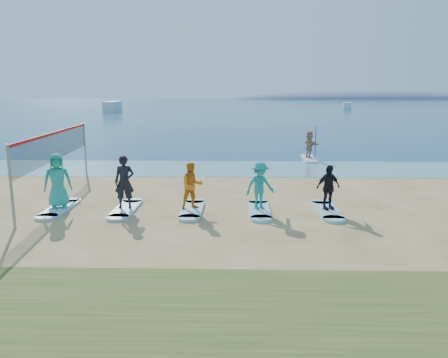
{
  "coord_description": "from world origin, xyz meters",
  "views": [
    {
      "loc": [
        -0.7,
        -12.28,
        3.91
      ],
      "look_at": [
        -1.09,
        2.0,
        1.1
      ],
      "focal_mm": 35.0,
      "sensor_mm": 36.0,
      "label": 1
    }
  ],
  "objects_px": {
    "surfboard_2": "(192,209)",
    "surfboard_4": "(327,210)",
    "volleyball_net": "(56,146)",
    "student_0": "(58,181)",
    "student_1": "(124,182)",
    "surfboard_3": "(259,210)",
    "boat_offshore_a": "(113,113)",
    "boat_offshore_b": "(347,109)",
    "student_3": "(260,186)",
    "student_2": "(192,186)",
    "paddleboard": "(309,159)",
    "student_4": "(328,187)",
    "paddleboarder": "(309,144)",
    "surfboard_0": "(60,209)",
    "surfboard_1": "(126,209)"
  },
  "relations": [
    {
      "from": "surfboard_2",
      "to": "surfboard_4",
      "type": "relative_size",
      "value": 1.0
    },
    {
      "from": "volleyball_net",
      "to": "student_0",
      "type": "relative_size",
      "value": 4.89
    },
    {
      "from": "student_1",
      "to": "surfboard_3",
      "type": "xyz_separation_m",
      "value": [
        4.55,
        0.0,
        -0.94
      ]
    },
    {
      "from": "boat_offshore_a",
      "to": "boat_offshore_b",
      "type": "height_order",
      "value": "boat_offshore_a"
    },
    {
      "from": "boat_offshore_b",
      "to": "student_3",
      "type": "relative_size",
      "value": 3.53
    },
    {
      "from": "surfboard_2",
      "to": "student_2",
      "type": "height_order",
      "value": "student_2"
    },
    {
      "from": "paddleboard",
      "to": "student_4",
      "type": "bearing_deg",
      "value": -93.65
    },
    {
      "from": "boat_offshore_a",
      "to": "student_3",
      "type": "xyz_separation_m",
      "value": [
        26.27,
        -76.2,
        0.89
      ]
    },
    {
      "from": "paddleboarder",
      "to": "boat_offshore_b",
      "type": "height_order",
      "value": "paddleboarder"
    },
    {
      "from": "student_1",
      "to": "surfboard_2",
      "type": "relative_size",
      "value": 0.81
    },
    {
      "from": "paddleboarder",
      "to": "student_2",
      "type": "height_order",
      "value": "paddleboarder"
    },
    {
      "from": "volleyball_net",
      "to": "student_3",
      "type": "xyz_separation_m",
      "value": [
        7.75,
        -2.35,
        -1.02
      ]
    },
    {
      "from": "surfboard_4",
      "to": "surfboard_0",
      "type": "bearing_deg",
      "value": 180.0
    },
    {
      "from": "surfboard_0",
      "to": "surfboard_1",
      "type": "relative_size",
      "value": 1.0
    },
    {
      "from": "student_0",
      "to": "surfboard_4",
      "type": "relative_size",
      "value": 0.84
    },
    {
      "from": "paddleboard",
      "to": "student_0",
      "type": "bearing_deg",
      "value": -128.83
    },
    {
      "from": "paddleboard",
      "to": "paddleboarder",
      "type": "xyz_separation_m",
      "value": [
        0.0,
        0.0,
        0.86
      ]
    },
    {
      "from": "boat_offshore_b",
      "to": "surfboard_2",
      "type": "distance_m",
      "value": 103.48
    },
    {
      "from": "surfboard_0",
      "to": "surfboard_4",
      "type": "distance_m",
      "value": 9.1
    },
    {
      "from": "surfboard_4",
      "to": "paddleboard",
      "type": "bearing_deg",
      "value": 83.64
    },
    {
      "from": "volleyball_net",
      "to": "student_4",
      "type": "relative_size",
      "value": 6.03
    },
    {
      "from": "surfboard_3",
      "to": "student_3",
      "type": "distance_m",
      "value": 0.84
    },
    {
      "from": "surfboard_1",
      "to": "student_0",
      "type": "bearing_deg",
      "value": -180.0
    },
    {
      "from": "volleyball_net",
      "to": "surfboard_3",
      "type": "height_order",
      "value": "volleyball_net"
    },
    {
      "from": "surfboard_2",
      "to": "student_3",
      "type": "height_order",
      "value": "student_3"
    },
    {
      "from": "student_4",
      "to": "boat_offshore_b",
      "type": "bearing_deg",
      "value": 53.83
    },
    {
      "from": "paddleboard",
      "to": "student_3",
      "type": "xyz_separation_m",
      "value": [
        -3.58,
        -11.74,
        0.83
      ]
    },
    {
      "from": "boat_offshore_a",
      "to": "student_1",
      "type": "height_order",
      "value": "student_1"
    },
    {
      "from": "student_4",
      "to": "student_2",
      "type": "bearing_deg",
      "value": 158.13
    },
    {
      "from": "surfboard_0",
      "to": "surfboard_3",
      "type": "bearing_deg",
      "value": 0.0
    },
    {
      "from": "boat_offshore_a",
      "to": "boat_offshore_b",
      "type": "distance_m",
      "value": 58.47
    },
    {
      "from": "volleyball_net",
      "to": "boat_offshore_a",
      "type": "distance_m",
      "value": 76.16
    },
    {
      "from": "surfboard_0",
      "to": "student_1",
      "type": "height_order",
      "value": "student_1"
    },
    {
      "from": "surfboard_4",
      "to": "surfboard_1",
      "type": "bearing_deg",
      "value": 180.0
    },
    {
      "from": "surfboard_2",
      "to": "surfboard_4",
      "type": "bearing_deg",
      "value": 0.0
    },
    {
      "from": "paddleboard",
      "to": "boat_offshore_b",
      "type": "xyz_separation_m",
      "value": [
        23.95,
        87.35,
        -0.06
      ]
    },
    {
      "from": "boat_offshore_a",
      "to": "surfboard_3",
      "type": "bearing_deg",
      "value": -73.23
    },
    {
      "from": "surfboard_2",
      "to": "surfboard_3",
      "type": "xyz_separation_m",
      "value": [
        2.27,
        0.0,
        0.0
      ]
    },
    {
      "from": "student_0",
      "to": "student_3",
      "type": "relative_size",
      "value": 1.16
    },
    {
      "from": "surfboard_0",
      "to": "surfboard_2",
      "type": "xyz_separation_m",
      "value": [
        4.55,
        0.0,
        0.0
      ]
    },
    {
      "from": "student_3",
      "to": "surfboard_4",
      "type": "bearing_deg",
      "value": -24.85
    },
    {
      "from": "paddleboarder",
      "to": "surfboard_1",
      "type": "relative_size",
      "value": 0.72
    },
    {
      "from": "paddleboarder",
      "to": "boat_offshore_b",
      "type": "distance_m",
      "value": 90.58
    },
    {
      "from": "surfboard_4",
      "to": "surfboard_3",
      "type": "bearing_deg",
      "value": 180.0
    },
    {
      "from": "boat_offshore_a",
      "to": "surfboard_4",
      "type": "relative_size",
      "value": 3.58
    },
    {
      "from": "surfboard_3",
      "to": "student_4",
      "type": "relative_size",
      "value": 1.47
    },
    {
      "from": "surfboard_1",
      "to": "student_2",
      "type": "distance_m",
      "value": 2.42
    },
    {
      "from": "student_1",
      "to": "paddleboarder",
      "type": "bearing_deg",
      "value": 50.29
    },
    {
      "from": "paddleboarder",
      "to": "student_3",
      "type": "xyz_separation_m",
      "value": [
        -3.58,
        -11.74,
        -0.03
      ]
    },
    {
      "from": "student_0",
      "to": "surfboard_3",
      "type": "bearing_deg",
      "value": -22.7
    }
  ]
}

